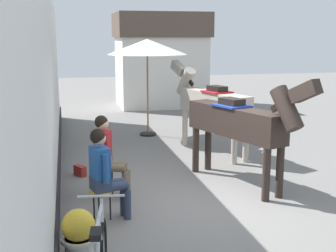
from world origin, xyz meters
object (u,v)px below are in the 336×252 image
(saddled_horse_near, at_px, (240,123))
(flower_planter_near, at_px, (79,234))
(cafe_parasol, at_px, (147,47))
(seated_visitor_near, at_px, (104,170))
(saddled_horse_far, at_px, (211,103))
(satchel_bag, at_px, (80,171))
(seated_visitor_far, at_px, (107,152))

(saddled_horse_near, bearing_deg, flower_planter_near, -143.04)
(cafe_parasol, bearing_deg, flower_planter_near, -107.19)
(seated_visitor_near, distance_m, saddled_horse_far, 4.47)
(flower_planter_near, xyz_separation_m, satchel_bag, (0.13, 3.39, -0.23))
(cafe_parasol, bearing_deg, saddled_horse_far, -62.42)
(seated_visitor_near, xyz_separation_m, satchel_bag, (-0.28, 2.29, -0.68))
(saddled_horse_far, height_order, flower_planter_near, saddled_horse_far)
(seated_visitor_near, distance_m, flower_planter_near, 1.26)
(seated_visitor_far, relative_size, saddled_horse_near, 0.49)
(seated_visitor_near, bearing_deg, saddled_horse_near, 23.49)
(seated_visitor_near, distance_m, seated_visitor_far, 1.03)
(cafe_parasol, height_order, satchel_bag, cafe_parasol)
(satchel_bag, bearing_deg, seated_visitor_near, 155.94)
(seated_visitor_near, height_order, flower_planter_near, seated_visitor_near)
(seated_visitor_far, height_order, flower_planter_near, seated_visitor_far)
(seated_visitor_far, bearing_deg, saddled_horse_near, 1.60)
(seated_visitor_far, height_order, saddled_horse_near, saddled_horse_near)
(seated_visitor_near, height_order, saddled_horse_far, saddled_horse_far)
(saddled_horse_far, relative_size, cafe_parasol, 1.12)
(seated_visitor_far, xyz_separation_m, saddled_horse_near, (2.36, 0.07, 0.38))
(saddled_horse_far, bearing_deg, cafe_parasol, 117.58)
(seated_visitor_near, bearing_deg, saddled_horse_far, 51.93)
(flower_planter_near, bearing_deg, seated_visitor_near, 69.40)
(saddled_horse_near, height_order, saddled_horse_far, same)
(saddled_horse_far, height_order, satchel_bag, saddled_horse_far)
(flower_planter_near, distance_m, cafe_parasol, 7.29)
(saddled_horse_far, relative_size, satchel_bag, 10.36)
(saddled_horse_near, xyz_separation_m, saddled_horse_far, (0.25, 2.42, 0.00))
(seated_visitor_far, bearing_deg, seated_visitor_near, -97.56)
(seated_visitor_far, distance_m, saddled_horse_far, 3.62)
(seated_visitor_far, xyz_separation_m, satchel_bag, (-0.42, 1.27, -0.68))
(saddled_horse_far, bearing_deg, saddled_horse_near, -95.97)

